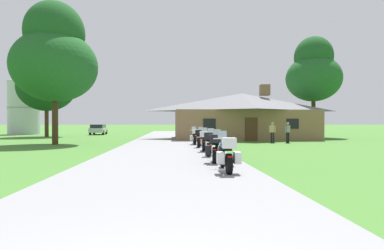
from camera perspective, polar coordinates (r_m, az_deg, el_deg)
ground_plane at (r=21.84m, az=-4.41°, el=-3.90°), size 500.00×500.00×0.00m
asphalt_driveway at (r=19.84m, az=-4.51°, el=-4.24°), size 6.40×80.00×0.06m
motorcycle_blue_nearest_to_camera at (r=10.28m, az=6.25°, el=-5.35°), size 0.73×2.08×1.30m
motorcycle_black_second_in_row at (r=12.83m, az=4.26°, el=-4.20°), size 0.97×2.07×1.30m
motorcycle_white_third_in_row at (r=15.43m, az=3.17°, el=-3.38°), size 0.82×2.07×1.30m
motorcycle_blue_fourth_in_row at (r=17.83m, az=2.17°, el=-2.87°), size 0.74×2.08×1.30m
motorcycle_white_fifth_in_row at (r=20.71m, az=1.36°, el=-2.42°), size 0.80×2.07×1.30m
motorcycle_red_farthest_in_row at (r=23.21m, az=0.48°, el=-2.14°), size 0.72×2.08×1.30m
stone_lodge at (r=32.52m, az=8.90°, el=1.70°), size 14.17×8.60×5.52m
bystander_gray_shirt_near_lodge at (r=26.69m, az=16.85°, el=-1.09°), size 0.50×0.36×1.69m
bystander_tan_shirt_beside_signpost at (r=26.45m, az=14.29°, el=-1.10°), size 0.45×0.40×1.69m
tree_left_far at (r=40.76m, az=-24.72°, el=7.26°), size 6.47×6.47×10.77m
tree_right_of_lodge at (r=38.14m, az=21.04°, el=8.89°), size 6.01×6.01×11.23m
tree_left_near at (r=26.35m, az=-23.46°, el=11.27°), size 6.25×6.25×10.72m
metal_silo_distant at (r=50.73m, az=-27.99°, el=3.33°), size 4.35×4.35×8.52m
parked_silver_suv_far_left at (r=45.63m, az=-16.50°, el=-0.69°), size 2.12×4.70×1.40m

